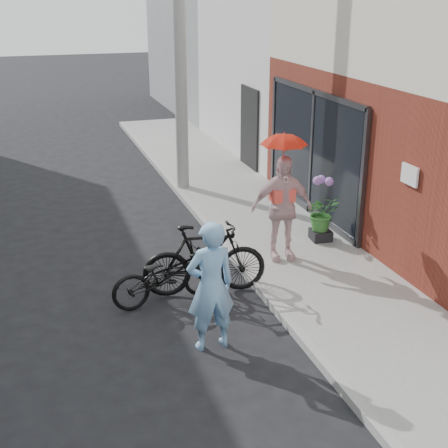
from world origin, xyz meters
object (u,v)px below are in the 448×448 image
bike_right (205,259)px  kimono_woman (282,208)px  utility_pole (180,36)px  planter (321,235)px  officer (211,286)px  bike_left (166,275)px

bike_right → kimono_woman: kimono_woman is taller
utility_pole → kimono_woman: utility_pole is taller
planter → bike_right: bearing=-155.3°
utility_pole → officer: size_ratio=3.96×
utility_pole → kimono_woman: (0.56, -4.49, -2.48)m
utility_pole → kimono_woman: bearing=-83.0°
bike_left → kimono_woman: (2.16, 0.77, 0.57)m
bike_left → planter: bearing=-75.7°
utility_pole → bike_right: utility_pole is taller
officer → bike_left: bearing=-82.8°
utility_pole → planter: size_ratio=19.60×
bike_left → planter: (3.19, 1.29, -0.23)m
utility_pole → bike_left: utility_pole is taller
planter → bike_left: bearing=-157.9°
officer → bike_right: size_ratio=0.93×
officer → bike_left: 1.49m
officer → bike_left: size_ratio=1.04×
utility_pole → bike_right: bearing=-100.8°
planter → kimono_woman: bearing=-152.9°
utility_pole → planter: bearing=-68.3°
utility_pole → kimono_woman: size_ratio=3.90×
utility_pole → planter: 5.39m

